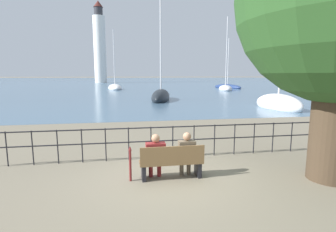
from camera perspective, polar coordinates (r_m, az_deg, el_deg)
The scene contains 13 objects.
ground_plane at distance 7.08m, azimuth 0.70°, elevation -13.23°, with size 1000.00×1000.00×0.00m, color #7A705B.
harbor_water at distance 165.07m, azimuth -9.36°, elevation 7.82°, with size 600.00×300.00×0.01m.
park_bench at distance 6.87m, azimuth 0.80°, elevation -10.13°, with size 1.65×0.45×0.90m.
seated_person_left at distance 6.81m, azimuth -2.74°, elevation -8.25°, with size 0.50×0.35×1.19m.
seated_person_right at distance 6.95m, azimuth 4.05°, elevation -7.85°, with size 0.43×0.35×1.21m.
promenade_railing at distance 8.43m, azimuth -1.33°, elevation -4.66°, with size 10.65×0.04×1.05m.
closed_umbrella at distance 6.76m, azimuth -8.23°, elevation -9.79°, with size 0.09×0.09×0.92m.
sailboat_0 at distance 47.87m, azimuth 12.38°, elevation 5.91°, with size 3.21×5.39×12.98m.
sailboat_1 at distance 28.16m, azimuth -1.58°, elevation 4.27°, with size 3.45×7.22×12.99m.
sailboat_2 at distance 50.36m, azimuth -11.48°, elevation 6.05°, with size 3.27×6.06×11.34m.
sailboat_4 at distance 55.99m, azimuth 12.79°, elevation 6.22°, with size 4.20×8.11×10.41m.
sailboat_5 at distance 22.79m, azimuth 22.84°, elevation 2.45°, with size 2.30×5.28×9.65m.
harbor_lighthouse at distance 98.47m, azimuth -14.66°, elevation 14.65°, with size 4.19×4.19×28.10m.
Camera 1 is at (-1.19, -6.45, 2.66)m, focal length 28.00 mm.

